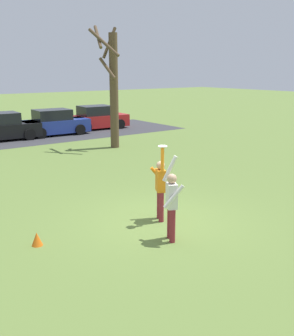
# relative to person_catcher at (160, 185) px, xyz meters

# --- Properties ---
(ground_plane) EXTENTS (120.00, 120.00, 0.00)m
(ground_plane) POSITION_rel_person_catcher_xyz_m (-0.02, -0.04, -0.98)
(ground_plane) COLOR olive
(person_catcher) EXTENTS (0.51, 0.59, 2.08)m
(person_catcher) POSITION_rel_person_catcher_xyz_m (0.00, 0.00, 0.00)
(person_catcher) COLOR maroon
(person_catcher) RESTS_ON ground_plane
(person_defender) EXTENTS (0.60, 0.66, 2.04)m
(person_defender) POSITION_rel_person_catcher_xyz_m (-0.61, -1.19, -0.00)
(person_defender) COLOR maroon
(person_defender) RESTS_ON ground_plane
(frisbee_disc) EXTENTS (0.24, 0.24, 0.02)m
(frisbee_disc) POSITION_rel_person_catcher_xyz_m (-0.10, -0.20, 1.11)
(frisbee_disc) COLOR white
(frisbee_disc) RESTS_ON person_catcher
(parked_car_black) EXTENTS (4.17, 2.17, 1.59)m
(parked_car_black) POSITION_rel_person_catcher_xyz_m (0.51, 15.36, -0.25)
(parked_car_black) COLOR black
(parked_car_black) RESTS_ON ground_plane
(parked_car_blue) EXTENTS (4.17, 2.17, 1.59)m
(parked_car_blue) POSITION_rel_person_catcher_xyz_m (3.75, 15.36, -0.25)
(parked_car_blue) COLOR #233893
(parked_car_blue) RESTS_ON ground_plane
(parked_car_red) EXTENTS (4.17, 2.17, 1.59)m
(parked_car_red) POSITION_rel_person_catcher_xyz_m (7.18, 16.04, -0.25)
(parked_car_red) COLOR red
(parked_car_red) RESTS_ON ground_plane
(parking_strip) EXTENTS (23.53, 6.40, 0.01)m
(parking_strip) POSITION_rel_person_catcher_xyz_m (0.45, 15.71, -0.98)
(parking_strip) COLOR #38383D
(parking_strip) RESTS_ON ground_plane
(bare_tree_tall) EXTENTS (1.61, 2.19, 6.15)m
(bare_tree_tall) POSITION_rel_person_catcher_xyz_m (4.52, 9.60, 2.18)
(bare_tree_tall) COLOR brown
(bare_tree_tall) RESTS_ON ground_plane
(field_cone_orange) EXTENTS (0.26, 0.26, 0.32)m
(field_cone_orange) POSITION_rel_person_catcher_xyz_m (-3.33, 0.44, -0.82)
(field_cone_orange) COLOR orange
(field_cone_orange) RESTS_ON ground_plane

